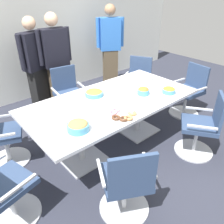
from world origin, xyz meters
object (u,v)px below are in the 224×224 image
at_px(office_chair_1, 2,192).
at_px(snack_bowl_chips_yellow, 94,93).
at_px(office_chair_5, 138,84).
at_px(office_chair_4, 189,93).
at_px(office_chair_3, 202,129).
at_px(person_standing_1, 56,62).
at_px(snack_bowl_chips_orange, 169,90).
at_px(donut_platter, 123,114).
at_px(snack_bowl_cookies, 78,126).
at_px(office_chair_6, 69,97).
at_px(snack_bowl_pretzels, 143,91).
at_px(person_standing_0, 36,65).
at_px(napkin_pile, 60,110).
at_px(person_standing_2, 110,46).
at_px(conference_table, 112,107).
at_px(plate_stack, 147,78).
at_px(office_chair_2, 126,185).

bearing_deg(office_chair_1, snack_bowl_chips_yellow, 94.89).
bearing_deg(office_chair_5, office_chair_4, 173.52).
bearing_deg(office_chair_3, office_chair_1, 129.36).
height_order(person_standing_1, snack_bowl_chips_orange, person_standing_1).
xyz_separation_m(office_chair_4, donut_platter, (-1.87, -0.21, 0.37)).
xyz_separation_m(office_chair_5, snack_bowl_cookies, (-2.07, -1.04, 0.40)).
bearing_deg(office_chair_3, snack_bowl_cookies, 122.69).
relative_size(office_chair_6, snack_bowl_chips_yellow, 3.50).
bearing_deg(office_chair_6, office_chair_1, 49.41).
bearing_deg(snack_bowl_chips_yellow, snack_bowl_pretzels, -37.22).
bearing_deg(person_standing_0, office_chair_5, 129.48).
xyz_separation_m(office_chair_1, napkin_pile, (0.93, 0.43, 0.38)).
height_order(person_standing_0, person_standing_2, person_standing_2).
xyz_separation_m(office_chair_5, snack_bowl_chips_yellow, (-1.41, -0.45, 0.39)).
relative_size(person_standing_2, snack_bowl_pretzels, 10.34).
xyz_separation_m(office_chair_4, snack_bowl_chips_yellow, (-1.79, 0.46, 0.39)).
relative_size(conference_table, person_standing_0, 1.42).
bearing_deg(office_chair_6, snack_bowl_cookies, 71.75).
height_order(person_standing_2, snack_bowl_chips_yellow, person_standing_2).
bearing_deg(person_standing_2, snack_bowl_chips_yellow, 72.03).
distance_m(person_standing_0, snack_bowl_chips_yellow, 1.49).
xyz_separation_m(office_chair_3, office_chair_6, (-0.86, 2.08, 0.00)).
xyz_separation_m(office_chair_6, donut_platter, (-0.14, -1.52, 0.37)).
xyz_separation_m(office_chair_3, person_standing_0, (-1.10, 2.70, 0.47)).
bearing_deg(office_chair_4, plate_stack, 71.09).
height_order(office_chair_3, donut_platter, office_chair_3).
bearing_deg(snack_bowl_cookies, person_standing_1, 67.21).
distance_m(snack_bowl_chips_orange, napkin_pile, 1.57).
bearing_deg(donut_platter, snack_bowl_chips_orange, 1.97).
bearing_deg(person_standing_1, conference_table, 93.16).
bearing_deg(snack_bowl_pretzels, snack_bowl_chips_yellow, 142.78).
xyz_separation_m(snack_bowl_chips_orange, napkin_pile, (-1.48, 0.53, -0.01)).
xyz_separation_m(snack_bowl_cookies, donut_platter, (0.58, -0.09, -0.04)).
xyz_separation_m(office_chair_1, office_chair_3, (2.45, -0.69, 0.00)).
height_order(snack_bowl_chips_yellow, donut_platter, snack_bowl_chips_yellow).
bearing_deg(person_standing_1, office_chair_5, 150.22).
relative_size(office_chair_4, plate_stack, 4.38).
bearing_deg(donut_platter, person_standing_1, 83.74).
bearing_deg(plate_stack, person_standing_1, 122.69).
relative_size(snack_bowl_pretzels, snack_bowl_cookies, 0.71).
relative_size(conference_table, napkin_pile, 15.34).
xyz_separation_m(office_chair_2, person_standing_2, (2.15, 2.75, 0.53)).
bearing_deg(person_standing_0, plate_stack, 110.04).
relative_size(person_standing_0, person_standing_2, 0.95).
relative_size(conference_table, snack_bowl_pretzels, 13.87).
relative_size(person_standing_2, snack_bowl_chips_yellow, 6.88).
bearing_deg(napkin_pile, office_chair_2, -88.42).
bearing_deg(office_chair_1, snack_bowl_cookies, 72.72).
distance_m(office_chair_2, donut_platter, 0.86).
bearing_deg(donut_platter, office_chair_4, 6.47).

